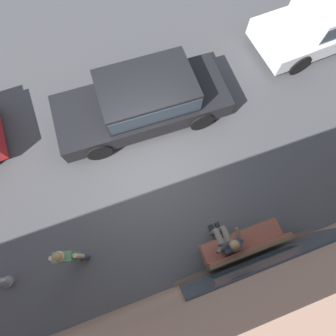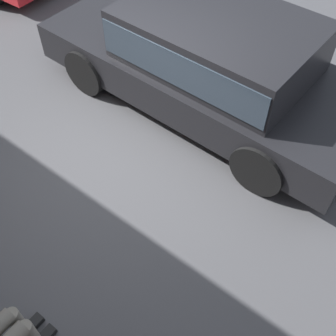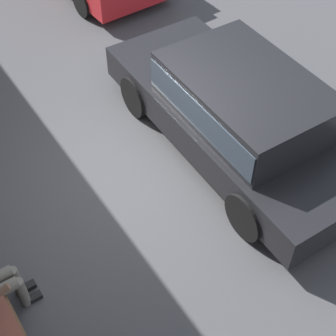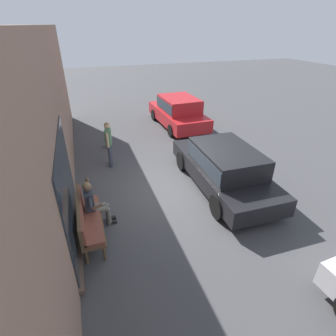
# 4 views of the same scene
# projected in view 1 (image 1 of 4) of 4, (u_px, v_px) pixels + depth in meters

# --- Properties ---
(ground_plane) EXTENTS (60.00, 60.00, 0.00)m
(ground_plane) POSITION_uv_depth(u_px,v_px,m) (149.00, 162.00, 7.25)
(ground_plane) COLOR #424244
(building_facade) EXTENTS (18.00, 0.51, 4.76)m
(building_facade) POSITION_uv_depth(u_px,v_px,m) (211.00, 304.00, 3.95)
(building_facade) COLOR #93705B
(building_facade) RESTS_ON ground_plane
(bench) EXTENTS (1.98, 0.55, 1.02)m
(bench) POSITION_uv_depth(u_px,v_px,m) (245.00, 246.00, 5.94)
(bench) COLOR brown
(bench) RESTS_ON ground_plane
(person_on_phone) EXTENTS (0.73, 0.74, 1.35)m
(person_on_phone) POSITION_uv_depth(u_px,v_px,m) (227.00, 242.00, 5.85)
(person_on_phone) COLOR #6B665B
(person_on_phone) RESTS_ON ground_plane
(parked_car_near) EXTENTS (4.49, 2.15, 1.45)m
(parked_car_near) POSITION_uv_depth(u_px,v_px,m) (330.00, 17.00, 7.98)
(parked_car_near) COLOR silver
(parked_car_near) RESTS_ON ground_plane
(parked_car_mid) EXTENTS (4.73, 2.02, 1.44)m
(parked_car_mid) POSITION_uv_depth(u_px,v_px,m) (144.00, 99.00, 7.00)
(parked_car_mid) COLOR black
(parked_car_mid) RESTS_ON ground_plane
(pedestrian_standing) EXTENTS (0.54, 0.28, 1.73)m
(pedestrian_standing) POSITION_uv_depth(u_px,v_px,m) (70.00, 257.00, 5.45)
(pedestrian_standing) COLOR #383D4C
(pedestrian_standing) RESTS_ON ground_plane
(fire_hydrant) EXTENTS (0.38, 0.26, 0.81)m
(fire_hydrant) POSITION_uv_depth(u_px,v_px,m) (0.00, 283.00, 5.87)
(fire_hydrant) COLOR slate
(fire_hydrant) RESTS_ON ground_plane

